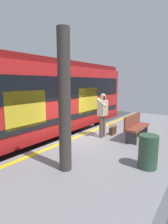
# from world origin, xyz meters

# --- Properties ---
(ground_plane) EXTENTS (23.99, 23.99, 0.00)m
(ground_plane) POSITION_xyz_m (0.00, 0.00, 0.00)
(ground_plane) COLOR #3D3D3F
(platform) EXTENTS (12.85, 3.75, 1.01)m
(platform) POSITION_xyz_m (0.00, 1.88, 0.51)
(platform) COLOR gray
(platform) RESTS_ON ground
(safety_line) EXTENTS (12.59, 0.16, 0.01)m
(safety_line) POSITION_xyz_m (0.00, 0.30, 1.02)
(safety_line) COLOR yellow
(safety_line) RESTS_ON platform
(track_rail_near) EXTENTS (16.70, 0.08, 0.16)m
(track_rail_near) POSITION_xyz_m (0.00, -1.28, 0.08)
(track_rail_near) COLOR slate
(track_rail_near) RESTS_ON ground
(track_rail_far) EXTENTS (16.70, 0.08, 0.16)m
(track_rail_far) POSITION_xyz_m (0.00, -2.71, 0.08)
(track_rail_far) COLOR slate
(track_rail_far) RESTS_ON ground
(train_carriage) EXTENTS (9.95, 3.03, 3.82)m
(train_carriage) POSITION_xyz_m (0.19, -1.99, 2.45)
(train_carriage) COLOR red
(train_carriage) RESTS_ON ground
(passenger) EXTENTS (0.57, 0.55, 1.65)m
(passenger) POSITION_xyz_m (-0.25, 1.06, 1.99)
(passenger) COLOR brown
(passenger) RESTS_ON platform
(handbag) EXTENTS (0.37, 0.34, 0.37)m
(handbag) POSITION_xyz_m (-0.76, 1.25, 1.19)
(handbag) COLOR #59331E
(handbag) RESTS_ON platform
(station_column) EXTENTS (0.29, 0.29, 3.21)m
(station_column) POSITION_xyz_m (2.45, 1.63, 2.62)
(station_column) COLOR #38332D
(station_column) RESTS_ON platform
(bench) EXTENTS (1.46, 0.44, 0.90)m
(bench) POSITION_xyz_m (-0.74, 2.17, 1.50)
(bench) COLOR brown
(bench) RESTS_ON platform
(trash_bin) EXTENTS (0.46, 0.46, 0.82)m
(trash_bin) POSITION_xyz_m (1.21, 3.18, 1.42)
(trash_bin) COLOR #2D4C38
(trash_bin) RESTS_ON platform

